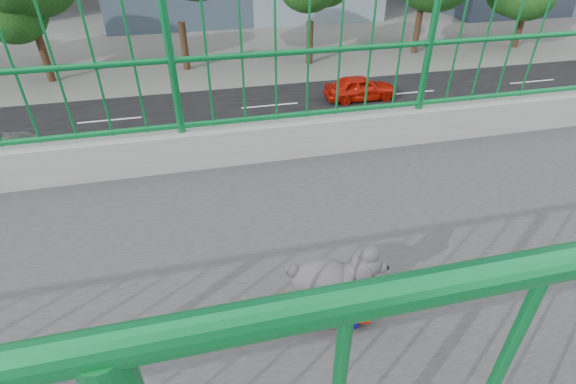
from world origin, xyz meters
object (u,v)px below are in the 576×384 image
Objects in this scene: car_0 at (64,316)px; car_5 at (170,297)px; car_4 at (360,88)px; car_1 at (281,203)px; skateboard at (325,309)px; poodle at (333,277)px.

car_5 is (0.00, 2.44, 0.01)m from car_0.
car_1 is at bearing 145.95° from car_4.
skateboard reaches higher than car_5.
skateboard is at bearing 156.54° from car_4.
car_1 is at bearing -169.27° from poodle.
car_0 is 1.09× the size of car_4.
skateboard is 0.23m from poodle.
car_5 is at bearing -143.33° from poodle.
skateboard is 0.10× the size of car_1.
car_0 is 2.44m from car_5.
poodle is 11.67m from car_1.
skateboard is 9.86m from car_0.
car_4 is at bearing 177.95° from poodle.
car_0 is 0.95× the size of car_5.
poodle is at bearing 156.61° from car_4.
skateboard is 21.79m from car_4.
poodle is (0.01, 0.02, 0.23)m from skateboard.
poodle reaches higher than car_5.
car_1 is at bearing 132.30° from car_5.
skateboard reaches higher than car_4.
skateboard is at bearing 33.33° from car_0.
car_5 is (-6.32, -1.73, -6.55)m from poodle.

